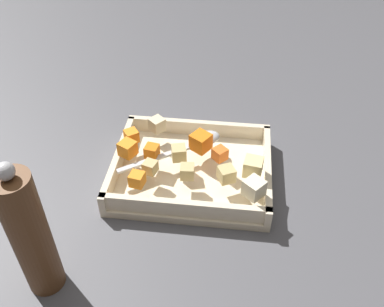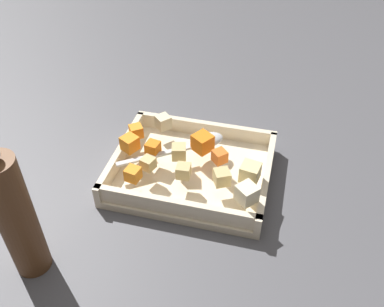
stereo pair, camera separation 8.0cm
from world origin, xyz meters
name	(u,v)px [view 2 (the right image)]	position (x,y,z in m)	size (l,w,h in m)	color
ground_plane	(198,178)	(0.00, 0.00, 0.00)	(4.00, 4.00, 0.00)	#4C4C51
baking_dish	(192,170)	(-0.01, 0.00, 0.01)	(0.30, 0.24, 0.05)	beige
carrot_chunk_mid_left	(152,149)	(-0.09, 0.00, 0.06)	(0.02, 0.02, 0.02)	orange
carrot_chunk_near_left	(220,156)	(0.04, 0.01, 0.06)	(0.02, 0.02, 0.02)	orange
carrot_chunk_corner_sw	(204,143)	(0.00, 0.03, 0.06)	(0.03, 0.03, 0.03)	orange
carrot_chunk_corner_nw	(136,131)	(-0.14, 0.04, 0.06)	(0.02, 0.02, 0.02)	orange
carrot_chunk_far_right	(133,174)	(-0.10, -0.08, 0.06)	(0.02, 0.02, 0.02)	orange
carrot_chunk_near_right	(129,144)	(-0.14, 0.00, 0.06)	(0.03, 0.03, 0.03)	orange
potato_chunk_heap_side	(163,122)	(-0.09, 0.08, 0.06)	(0.03, 0.03, 0.03)	beige
potato_chunk_rim_edge	(183,171)	(-0.02, -0.05, 0.06)	(0.02, 0.02, 0.02)	tan
potato_chunk_corner_se	(247,194)	(0.10, -0.08, 0.06)	(0.03, 0.03, 0.03)	beige
potato_chunk_heap_top	(250,172)	(0.10, -0.03, 0.06)	(0.03, 0.03, 0.03)	#E0CC89
potato_chunk_far_left	(222,177)	(0.05, -0.05, 0.06)	(0.03, 0.03, 0.03)	tan
potato_chunk_near_spoon	(178,153)	(-0.04, 0.00, 0.06)	(0.03, 0.03, 0.03)	tan
potato_chunk_mid_right	(148,163)	(-0.08, -0.04, 0.06)	(0.02, 0.02, 0.02)	tan
serving_spoon	(201,142)	(-0.01, 0.04, 0.06)	(0.19, 0.14, 0.02)	silver
pepper_mill	(16,217)	(-0.21, -0.26, 0.11)	(0.05, 0.05, 0.25)	brown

